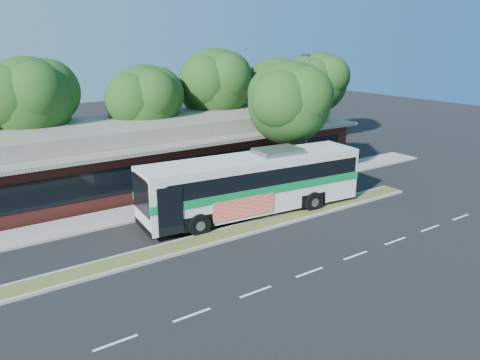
# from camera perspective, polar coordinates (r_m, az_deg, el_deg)

# --- Properties ---
(ground) EXTENTS (120.00, 120.00, 0.00)m
(ground) POSITION_cam_1_polar(r_m,az_deg,el_deg) (25.11, 0.66, -6.78)
(ground) COLOR black
(ground) RESTS_ON ground
(median_strip) EXTENTS (26.00, 1.10, 0.15)m
(median_strip) POSITION_cam_1_polar(r_m,az_deg,el_deg) (25.54, -0.12, -6.18)
(median_strip) COLOR #465323
(median_strip) RESTS_ON ground
(sidewalk) EXTENTS (44.00, 2.60, 0.12)m
(sidewalk) POSITION_cam_1_polar(r_m,az_deg,el_deg) (30.18, -6.36, -2.63)
(sidewalk) COLOR gray
(sidewalk) RESTS_ON ground
(plaza_building) EXTENTS (33.20, 11.20, 4.45)m
(plaza_building) POSITION_cam_1_polar(r_m,az_deg,el_deg) (35.35, -11.57, 3.50)
(plaza_building) COLOR maroon
(plaza_building) RESTS_ON ground
(lamp_post) EXTENTS (0.93, 0.18, 9.07)m
(lamp_post) POSITION_cam_1_polar(r_m,az_deg,el_deg) (34.11, 8.11, 7.95)
(lamp_post) COLOR slate
(lamp_post) RESTS_ON ground
(tree_bg_b) EXTENTS (6.69, 6.00, 9.00)m
(tree_bg_b) POSITION_cam_1_polar(r_m,az_deg,el_deg) (35.80, -23.82, 9.13)
(tree_bg_b) COLOR black
(tree_bg_b) RESTS_ON ground
(tree_bg_c) EXTENTS (6.24, 5.60, 8.26)m
(tree_bg_c) POSITION_cam_1_polar(r_m,az_deg,el_deg) (37.25, -11.20, 9.61)
(tree_bg_c) COLOR black
(tree_bg_c) RESTS_ON ground
(tree_bg_d) EXTENTS (6.91, 6.20, 9.37)m
(tree_bg_d) POSITION_cam_1_polar(r_m,az_deg,el_deg) (41.32, -2.70, 11.73)
(tree_bg_d) COLOR black
(tree_bg_d) RESTS_ON ground
(tree_bg_e) EXTENTS (6.47, 5.80, 8.50)m
(tree_bg_e) POSITION_cam_1_polar(r_m,az_deg,el_deg) (44.02, 4.76, 11.12)
(tree_bg_e) COLOR black
(tree_bg_e) RESTS_ON ground
(tree_bg_f) EXTENTS (6.69, 6.00, 8.92)m
(tree_bg_f) POSITION_cam_1_polar(r_m,az_deg,el_deg) (48.73, 9.62, 11.86)
(tree_bg_f) COLOR black
(tree_bg_f) RESTS_ON ground
(transit_bus) EXTENTS (13.82, 4.18, 3.83)m
(transit_bus) POSITION_cam_1_polar(r_m,az_deg,el_deg) (27.48, 1.75, 0.04)
(transit_bus) COLOR silver
(transit_bus) RESTS_ON ground
(sidewalk_tree) EXTENTS (6.42, 5.76, 8.65)m
(sidewalk_tree) POSITION_cam_1_polar(r_m,az_deg,el_deg) (33.50, 6.37, 9.59)
(sidewalk_tree) COLOR black
(sidewalk_tree) RESTS_ON ground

